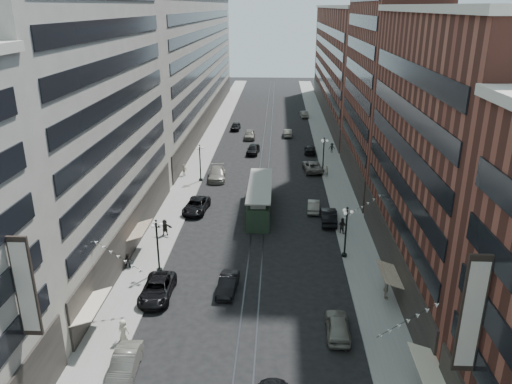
% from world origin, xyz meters
% --- Properties ---
extents(ground, '(220.00, 220.00, 0.00)m').
position_xyz_m(ground, '(0.00, 60.00, 0.00)').
color(ground, black).
rests_on(ground, ground).
extents(sidewalk_west, '(4.00, 180.00, 0.15)m').
position_xyz_m(sidewalk_west, '(-11.00, 70.00, 0.07)').
color(sidewalk_west, gray).
rests_on(sidewalk_west, ground).
extents(sidewalk_east, '(4.00, 180.00, 0.15)m').
position_xyz_m(sidewalk_east, '(11.00, 70.00, 0.07)').
color(sidewalk_east, gray).
rests_on(sidewalk_east, ground).
extents(rail_west, '(0.12, 180.00, 0.02)m').
position_xyz_m(rail_west, '(-0.70, 70.00, 0.01)').
color(rail_west, '#2D2D33').
rests_on(rail_west, ground).
extents(rail_east, '(0.12, 180.00, 0.02)m').
position_xyz_m(rail_east, '(0.70, 70.00, 0.01)').
color(rail_east, '#2D2D33').
rests_on(rail_east, ground).
extents(building_west_mid, '(8.00, 36.00, 28.00)m').
position_xyz_m(building_west_mid, '(-17.00, 33.00, 14.00)').
color(building_west_mid, '#A39D90').
rests_on(building_west_mid, ground).
extents(building_west_far, '(8.00, 90.00, 26.00)m').
position_xyz_m(building_west_far, '(-17.00, 96.00, 13.00)').
color(building_west_far, '#A39D90').
rests_on(building_west_far, ground).
extents(building_east_mid, '(8.00, 30.00, 24.00)m').
position_xyz_m(building_east_mid, '(17.00, 28.00, 12.00)').
color(building_east_mid, brown).
rests_on(building_east_mid, ground).
extents(building_east_tower, '(8.00, 26.00, 42.00)m').
position_xyz_m(building_east_tower, '(17.00, 56.00, 21.00)').
color(building_east_tower, brown).
rests_on(building_east_tower, ground).
extents(building_east_far, '(8.00, 72.00, 24.00)m').
position_xyz_m(building_east_far, '(17.00, 105.00, 12.00)').
color(building_east_far, brown).
rests_on(building_east_far, ground).
extents(lamppost_sw_far, '(1.03, 1.14, 5.52)m').
position_xyz_m(lamppost_sw_far, '(-9.20, 28.00, 3.10)').
color(lamppost_sw_far, black).
rests_on(lamppost_sw_far, sidewalk_west).
extents(lamppost_sw_mid, '(1.03, 1.14, 5.52)m').
position_xyz_m(lamppost_sw_mid, '(-9.20, 55.00, 3.10)').
color(lamppost_sw_mid, black).
rests_on(lamppost_sw_mid, sidewalk_west).
extents(lamppost_se_far, '(1.03, 1.14, 5.52)m').
position_xyz_m(lamppost_se_far, '(9.20, 32.00, 3.10)').
color(lamppost_se_far, black).
rests_on(lamppost_se_far, sidewalk_east).
extents(lamppost_se_mid, '(1.03, 1.14, 5.52)m').
position_xyz_m(lamppost_se_mid, '(9.20, 60.00, 3.10)').
color(lamppost_se_mid, black).
rests_on(lamppost_se_mid, sidewalk_east).
extents(streetcar, '(2.92, 13.18, 3.64)m').
position_xyz_m(streetcar, '(0.00, 43.87, 1.68)').
color(streetcar, '#213524').
rests_on(streetcar, ground).
extents(car_1, '(1.81, 4.80, 1.56)m').
position_xyz_m(car_1, '(-8.40, 13.79, 0.78)').
color(car_1, '#626057').
rests_on(car_1, ground).
extents(car_2, '(2.69, 5.76, 1.59)m').
position_xyz_m(car_2, '(-8.40, 23.76, 0.80)').
color(car_2, black).
rests_on(car_2, ground).
extents(car_4, '(2.04, 4.74, 1.60)m').
position_xyz_m(car_4, '(7.10, 19.00, 0.80)').
color(car_4, slate).
rests_on(car_4, ground).
extents(car_5, '(1.88, 4.59, 1.48)m').
position_xyz_m(car_5, '(-2.20, 24.98, 0.74)').
color(car_5, black).
rests_on(car_5, ground).
extents(pedestrian_1, '(1.00, 0.74, 1.84)m').
position_xyz_m(pedestrian_1, '(-9.50, 17.26, 1.07)').
color(pedestrian_1, beige).
rests_on(pedestrian_1, sidewalk_west).
extents(pedestrian_2, '(0.81, 0.54, 1.53)m').
position_xyz_m(pedestrian_2, '(-12.41, 28.57, 0.92)').
color(pedestrian_2, black).
rests_on(pedestrian_2, sidewalk_west).
extents(pedestrian_4, '(0.65, 1.15, 1.86)m').
position_xyz_m(pedestrian_4, '(11.90, 24.20, 1.08)').
color(pedestrian_4, gray).
rests_on(pedestrian_4, sidewalk_east).
extents(car_7, '(3.19, 5.99, 1.60)m').
position_xyz_m(car_7, '(-8.04, 43.56, 0.80)').
color(car_7, black).
rests_on(car_7, ground).
extents(car_8, '(2.91, 6.13, 1.73)m').
position_xyz_m(car_8, '(-6.91, 56.22, 0.86)').
color(car_8, gray).
rests_on(car_8, ground).
extents(car_9, '(2.01, 4.60, 1.54)m').
position_xyz_m(car_9, '(-6.80, 87.88, 0.77)').
color(car_9, black).
rests_on(car_9, ground).
extents(car_10, '(1.99, 5.17, 1.68)m').
position_xyz_m(car_10, '(8.40, 40.83, 0.84)').
color(car_10, black).
rests_on(car_10, ground).
extents(car_11, '(3.29, 6.09, 1.62)m').
position_xyz_m(car_11, '(7.62, 60.80, 0.81)').
color(car_11, '#67635B').
rests_on(car_11, ground).
extents(car_12, '(2.18, 4.89, 1.40)m').
position_xyz_m(car_12, '(7.82, 70.98, 0.70)').
color(car_12, black).
rests_on(car_12, ground).
extents(car_13, '(2.49, 5.12, 1.68)m').
position_xyz_m(car_13, '(-2.21, 70.12, 0.84)').
color(car_13, black).
rests_on(car_13, ground).
extents(car_14, '(1.69, 4.49, 1.46)m').
position_xyz_m(car_14, '(4.05, 83.03, 0.73)').
color(car_14, '#646259').
rests_on(car_14, ground).
extents(pedestrian_5, '(1.75, 0.52, 1.88)m').
position_xyz_m(pedestrian_5, '(-10.43, 36.25, 1.09)').
color(pedestrian_5, black).
rests_on(pedestrian_5, sidewalk_west).
extents(pedestrian_6, '(1.15, 0.85, 1.79)m').
position_xyz_m(pedestrian_6, '(-12.07, 57.26, 1.05)').
color(pedestrian_6, beige).
rests_on(pedestrian_6, sidewalk_west).
extents(pedestrian_7, '(1.01, 0.94, 1.84)m').
position_xyz_m(pedestrian_7, '(9.59, 37.72, 1.07)').
color(pedestrian_7, black).
rests_on(pedestrian_7, sidewalk_east).
extents(pedestrian_8, '(0.82, 0.74, 1.89)m').
position_xyz_m(pedestrian_8, '(9.53, 57.48, 1.09)').
color(pedestrian_8, '#ABA68E').
rests_on(pedestrian_8, sidewalk_east).
extents(pedestrian_9, '(1.15, 0.53, 1.73)m').
position_xyz_m(pedestrian_9, '(11.65, 71.07, 1.02)').
color(pedestrian_9, black).
rests_on(pedestrian_9, sidewalk_east).
extents(car_extra_0, '(1.79, 4.32, 1.39)m').
position_xyz_m(car_extra_0, '(6.80, 44.43, 0.70)').
color(car_extra_0, slate).
rests_on(car_extra_0, ground).
extents(car_extra_1, '(2.11, 5.13, 1.74)m').
position_xyz_m(car_extra_1, '(-3.41, 80.79, 0.87)').
color(car_extra_1, slate).
rests_on(car_extra_1, ground).
extents(car_extra_2, '(2.03, 4.75, 1.52)m').
position_xyz_m(car_extra_2, '(8.14, 101.42, 0.76)').
color(car_extra_2, slate).
rests_on(car_extra_2, ground).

